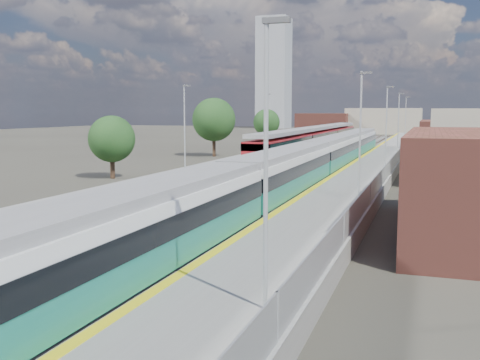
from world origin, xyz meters
The scene contains 11 objects.
ground centered at (0.00, 50.00, 0.00)m, with size 320.00×320.00×0.00m, color #47443A.
ballast_bed centered at (-2.25, 52.50, 0.03)m, with size 10.50×155.00×0.06m, color #565451.
tracks centered at (-1.65, 54.18, 0.11)m, with size 8.96×160.00×0.17m.
platform_right centered at (5.28, 52.49, 0.54)m, with size 4.70×155.00×8.52m.
platform_left centered at (-9.05, 52.49, 0.52)m, with size 4.30×155.00×8.52m.
buildings centered at (-18.12, 138.60, 10.70)m, with size 72.00×185.50×40.00m.
green_train centered at (1.50, 33.52, 2.16)m, with size 2.79×77.72×3.07m.
red_train centered at (-5.50, 70.61, 2.25)m, with size 3.01×61.00×3.80m.
tree_a centered at (-17.18, 33.25, 3.65)m, with size 4.29×4.29×5.81m.
tree_b centered at (-17.59, 59.93, 5.05)m, with size 5.91×5.91×8.02m.
tree_c centered at (-18.18, 87.87, 4.15)m, with size 4.87×4.87×6.60m.
Camera 1 is at (10.57, -11.72, 6.19)m, focal length 42.00 mm.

